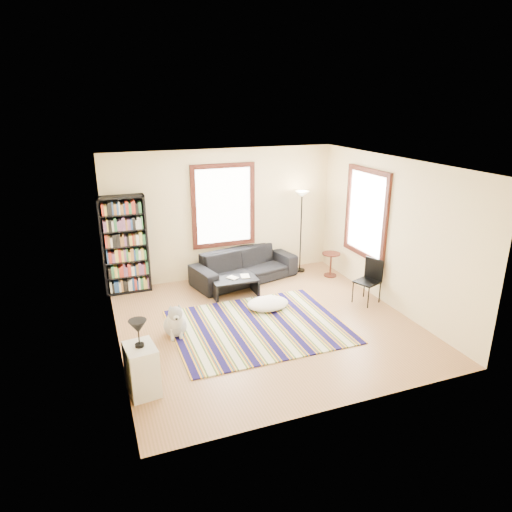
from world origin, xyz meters
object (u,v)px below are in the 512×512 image
object	(u,v)px
floor_lamp	(301,232)
folding_chair	(367,282)
sofa	(244,266)
dog	(175,319)
coffee_table	(235,287)
side_table	(331,265)
floor_cushion	(268,304)
bookshelf	(125,245)
white_cabinet	(142,370)

from	to	relation	value
floor_lamp	folding_chair	bearing A→B (deg)	-77.57
sofa	dog	distance (m)	2.69
coffee_table	side_table	distance (m)	2.35
side_table	dog	world-z (taller)	dog
floor_lamp	folding_chair	size ratio (longest dim) A/B	2.16
sofa	floor_cushion	xyz separation A→B (m)	(-0.06, -1.50, -0.23)
bookshelf	dog	world-z (taller)	bookshelf
floor_lamp	white_cabinet	distance (m)	5.30
floor_cushion	floor_lamp	distance (m)	2.31
side_table	white_cabinet	distance (m)	5.34
sofa	folding_chair	size ratio (longest dim) A/B	2.66
side_table	coffee_table	bearing A→B (deg)	-173.72
bookshelf	folding_chair	bearing A→B (deg)	-27.20
coffee_table	folding_chair	world-z (taller)	folding_chair
coffee_table	floor_lamp	world-z (taller)	floor_lamp
folding_chair	white_cabinet	distance (m)	4.67
bookshelf	floor_cushion	size ratio (longest dim) A/B	2.49
sofa	floor_cushion	bearing A→B (deg)	-105.93
sofa	floor_lamp	world-z (taller)	floor_lamp
side_table	sofa	bearing A→B (deg)	166.73
bookshelf	coffee_table	world-z (taller)	bookshelf
sofa	folding_chair	distance (m)	2.66
sofa	folding_chair	bearing A→B (deg)	-60.09
dog	folding_chair	bearing A→B (deg)	4.55
bookshelf	white_cabinet	distance (m)	3.65
sofa	side_table	world-z (taller)	sofa
sofa	floor_lamp	distance (m)	1.51
white_cabinet	dog	world-z (taller)	white_cabinet
bookshelf	dog	bearing A→B (deg)	-76.15
floor_lamp	folding_chair	world-z (taller)	floor_lamp
floor_cushion	white_cabinet	xyz separation A→B (m)	(-2.56, -1.82, 0.25)
bookshelf	coffee_table	distance (m)	2.35
bookshelf	floor_lamp	distance (m)	3.83
dog	white_cabinet	bearing A→B (deg)	-111.86
coffee_table	dog	world-z (taller)	dog
coffee_table	folding_chair	xyz separation A→B (m)	(2.29, -1.22, 0.25)
floor_cushion	coffee_table	bearing A→B (deg)	116.17
white_cabinet	floor_cushion	bearing A→B (deg)	28.42
sofa	dog	bearing A→B (deg)	-148.71
sofa	folding_chair	xyz separation A→B (m)	(1.83, -1.92, 0.10)
folding_chair	white_cabinet	xyz separation A→B (m)	(-4.45, -1.40, -0.08)
folding_chair	side_table	bearing A→B (deg)	66.60
coffee_table	white_cabinet	xyz separation A→B (m)	(-2.16, -2.62, 0.17)
side_table	white_cabinet	bearing A→B (deg)	-147.40
bookshelf	coffee_table	xyz separation A→B (m)	(1.98, -0.97, -0.82)
white_cabinet	dog	size ratio (longest dim) A/B	1.16
folding_chair	dog	size ratio (longest dim) A/B	1.42
white_cabinet	side_table	bearing A→B (deg)	25.62
coffee_table	floor_lamp	size ratio (longest dim) A/B	0.48
sofa	coffee_table	xyz separation A→B (m)	(-0.45, -0.70, -0.15)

